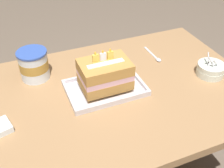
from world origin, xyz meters
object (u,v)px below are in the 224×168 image
at_px(foil_tray, 105,89).
at_px(serving_spoon_near_tray, 156,58).
at_px(birthday_cake, 105,74).
at_px(bowl_stack, 211,69).
at_px(ice_cream_tub, 34,65).

height_order(foil_tray, serving_spoon_near_tray, foil_tray).
distance_m(birthday_cake, serving_spoon_near_tray, 0.35).
height_order(bowl_stack, ice_cream_tub, ice_cream_tub).
bearing_deg(serving_spoon_near_tray, birthday_cake, -156.70).
distance_m(birthday_cake, ice_cream_tub, 0.31).
bearing_deg(birthday_cake, bowl_stack, -8.71).
bearing_deg(ice_cream_tub, bowl_stack, -20.73).
xyz_separation_m(bowl_stack, serving_spoon_near_tray, (-0.15, 0.21, -0.02)).
relative_size(birthday_cake, ice_cream_tub, 1.51).
bearing_deg(birthday_cake, ice_cream_tub, 141.13).
relative_size(birthday_cake, serving_spoon_near_tray, 1.26).
bearing_deg(serving_spoon_near_tray, ice_cream_tub, 173.56).
bearing_deg(serving_spoon_near_tray, foil_tray, -156.69).
xyz_separation_m(foil_tray, bowl_stack, (0.46, -0.07, 0.02)).
distance_m(foil_tray, serving_spoon_near_tray, 0.34).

